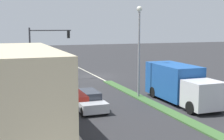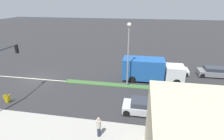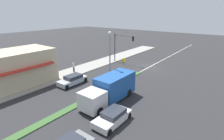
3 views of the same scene
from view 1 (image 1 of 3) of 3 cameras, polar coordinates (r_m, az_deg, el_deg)
ground_plane at (r=20.89m, az=12.19°, el=-8.49°), size 160.00×160.00×0.00m
sidewalk_right at (r=17.44m, az=-13.20°, el=-11.67°), size 4.00×73.00×0.12m
lane_marking_center at (r=36.97m, az=-2.94°, el=-1.13°), size 0.16×60.00×0.01m
traffic_signal_main at (r=34.66m, az=-12.44°, el=4.57°), size 4.59×0.34×5.60m
street_lamp at (r=25.52m, az=4.97°, el=5.53°), size 0.44×0.44×7.37m
pedestrian at (r=24.91m, az=-15.01°, el=-3.54°), size 0.34×0.34×1.67m
warning_aframe_sign at (r=35.46m, az=-11.53°, el=-0.98°), size 0.45×0.53×0.84m
delivery_truck at (r=24.60m, az=12.22°, el=-2.48°), size 2.44×7.50×2.87m
sedan_silver at (r=22.35m, az=-4.49°, el=-5.59°), size 1.81×4.22×1.29m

